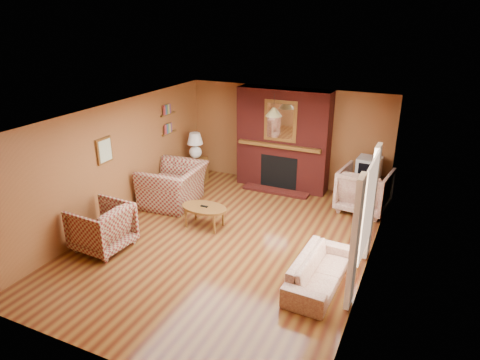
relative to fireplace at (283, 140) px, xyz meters
The scene contains 20 objects.
floor 3.21m from the fireplace, 90.00° to the right, with size 6.50×6.50×0.00m, color #4F2110.
ceiling 3.22m from the fireplace, 90.00° to the right, with size 6.50×6.50×0.00m, color white.
wall_back 0.27m from the fireplace, 90.00° to the left, with size 6.50×6.50×0.00m, color #93572D.
wall_front 6.23m from the fireplace, 90.00° to the right, with size 6.50×6.50×0.00m, color #93572D.
wall_left 3.89m from the fireplace, 129.95° to the right, with size 6.50×6.50×0.00m, color #93572D.
wall_right 3.89m from the fireplace, 50.05° to the right, with size 6.50×6.50×0.00m, color #93572D.
fireplace is the anchor object (origin of this frame).
window_right 4.02m from the fireplace, 52.40° to the right, with size 0.10×1.85×2.00m.
bookshelf 2.72m from the fireplace, 156.05° to the right, with size 0.09×0.55×0.71m.
botanical_print 4.12m from the fireplace, 126.90° to the right, with size 0.05×0.40×0.50m.
pendant_light 1.07m from the fireplace, 90.00° to the right, with size 0.36×0.36×0.48m.
plaid_loveseat 2.78m from the fireplace, 133.58° to the right, with size 1.36×1.19×0.88m, color maroon.
plaid_armchair 4.63m from the fireplace, 115.25° to the right, with size 0.91×0.93×0.85m, color maroon.
floral_sofa 4.17m from the fireplace, 62.10° to the right, with size 1.68×0.66×0.49m, color beige.
floral_armchair 2.23m from the fireplace, 14.16° to the right, with size 1.01×1.04×0.95m, color beige.
coffee_table 2.83m from the fireplace, 104.79° to the right, with size 0.95×0.59×0.45m.
side_table 2.34m from the fireplace, 165.71° to the right, with size 0.45×0.45×0.60m, color brown.
table_lamp 2.18m from the fireplace, 165.71° to the right, with size 0.39×0.39×0.65m.
tv_stand 2.23m from the fireplace, ahead, with size 0.59×0.53×0.64m, color black.
crt_tv 2.08m from the fireplace, ahead, with size 0.51×0.51×0.45m.
Camera 1 is at (3.16, -6.30, 4.04)m, focal length 32.00 mm.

